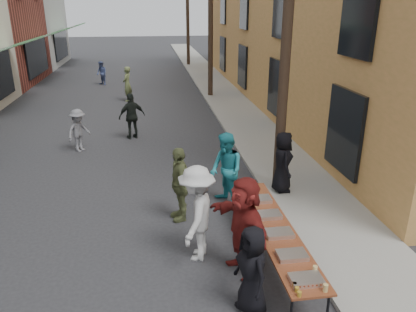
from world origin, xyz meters
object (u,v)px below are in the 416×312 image
object	(u,v)px
utility_pole_far	(188,7)
serving_table	(274,229)
utility_pole_near	(288,15)
catering_tray_sausage	(306,280)
utility_pole_mid	(211,9)
guest_front_a	(252,270)
server	(283,162)
guest_front_c	(226,170)

from	to	relation	value
utility_pole_far	serving_table	xyz separation A→B (m)	(-1.04, -27.05, -3.79)
utility_pole_far	utility_pole_near	bearing A→B (deg)	-90.00
utility_pole_far	catering_tray_sausage	xyz separation A→B (m)	(-1.04, -28.70, -3.71)
utility_pole_mid	catering_tray_sausage	xyz separation A→B (m)	(-1.04, -16.70, -3.71)
utility_pole_mid	catering_tray_sausage	distance (m)	17.14
utility_pole_near	serving_table	distance (m)	4.98
catering_tray_sausage	guest_front_a	distance (m)	0.85
catering_tray_sausage	utility_pole_mid	bearing A→B (deg)	86.42
guest_front_a	server	bearing A→B (deg)	138.84
catering_tray_sausage	guest_front_c	bearing A→B (deg)	96.55
utility_pole_mid	server	xyz separation A→B (m)	(0.05, -12.18, -3.60)
serving_table	server	distance (m)	3.08
server	catering_tray_sausage	bearing A→B (deg)	169.72
utility_pole_near	utility_pole_far	size ratio (longest dim) A/B	1.00
utility_pole_near	serving_table	world-z (taller)	utility_pole_near
server	guest_front_c	bearing A→B (deg)	107.79
catering_tray_sausage	guest_front_a	xyz separation A→B (m)	(-0.76, 0.38, -0.02)
catering_tray_sausage	utility_pole_near	bearing A→B (deg)	77.49
guest_front_c	utility_pole_near	bearing A→B (deg)	92.73
utility_pole_mid	guest_front_c	distance (m)	13.17
serving_table	guest_front_a	bearing A→B (deg)	-120.78
utility_pole_near	utility_pole_far	xyz separation A→B (m)	(0.00, 24.00, 0.00)
server	utility_pole_far	bearing A→B (deg)	3.43
serving_table	guest_front_c	size ratio (longest dim) A/B	2.15
utility_pole_mid	guest_front_a	size ratio (longest dim) A/B	5.88
guest_front_c	utility_pole_far	bearing A→B (deg)	158.01
utility_pole_mid	guest_front_c	size ratio (longest dim) A/B	4.83
utility_pole_near	catering_tray_sausage	xyz separation A→B (m)	(-1.04, -4.70, -3.71)
catering_tray_sausage	guest_front_a	bearing A→B (deg)	153.53
utility_pole_far	guest_front_a	size ratio (longest dim) A/B	5.88
utility_pole_near	catering_tray_sausage	world-z (taller)	utility_pole_near
serving_table	utility_pole_near	bearing A→B (deg)	71.14
utility_pole_near	serving_table	xyz separation A→B (m)	(-1.04, -3.05, -3.79)
serving_table	server	xyz separation A→B (m)	(1.09, 2.87, 0.19)
utility_pole_far	server	size ratio (longest dim) A/B	5.59
catering_tray_sausage	guest_front_c	size ratio (longest dim) A/B	0.27
guest_front_c	server	xyz separation A→B (m)	(1.57, 0.40, -0.03)
catering_tray_sausage	guest_front_a	world-z (taller)	guest_front_a
utility_pole_mid	serving_table	distance (m)	15.56
serving_table	server	bearing A→B (deg)	69.15
utility_pole_near	guest_front_c	distance (m)	3.92
serving_table	guest_front_a	xyz separation A→B (m)	(-0.76, -1.27, 0.05)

